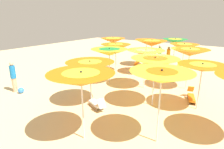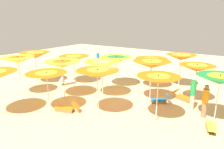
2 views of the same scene
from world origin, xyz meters
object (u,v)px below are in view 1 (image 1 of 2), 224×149
Objects in this scene: beach_umbrella_11 at (184,47)px; beachgoer_1 at (159,56)px; beach_umbrella_5 at (147,42)px; beach_umbrella_0 at (113,40)px; beach_umbrella_10 at (175,41)px; beach_umbrella_7 at (146,53)px; beach_umbrella_6 at (152,43)px; beachgoer_0 at (13,76)px; beach_umbrella_8 at (155,62)px; beach_umbrella_9 at (161,77)px; beach_umbrella_3 at (90,65)px; beach_umbrella_12 at (190,52)px; lounger_0 at (141,65)px; beach_umbrella_13 at (202,68)px; beach_ball at (21,90)px; beach_umbrella_1 at (116,47)px; beach_umbrella_4 at (81,79)px; lounger_2 at (191,97)px; beachgoer_2 at (168,56)px; beach_umbrella_2 at (109,52)px; lounger_4 at (150,69)px; lounger_1 at (184,65)px; lounger_3 at (97,104)px.

beach_umbrella_11 is 2.66m from beachgoer_1.
beach_umbrella_5 reaches higher than beachgoer_1.
beach_umbrella_0 is 1.03× the size of beach_umbrella_10.
beach_umbrella_7 reaches higher than beachgoer_1.
beach_umbrella_6 reaches higher than beachgoer_0.
beach_umbrella_9 is at bearing -63.71° from beach_umbrella_8.
beach_umbrella_3 is 0.93× the size of beach_umbrella_12.
lounger_0 is at bearing 174.26° from beach_umbrella_11.
beach_umbrella_13 is (1.83, 0.80, -0.16)m from beach_umbrella_8.
beach_umbrella_7 is at bearing -87.36° from beach_umbrella_10.
beach_ball is at bearing -157.34° from beach_umbrella_8.
beach_umbrella_8 reaches higher than beach_ball.
beach_umbrella_4 is at bearing -63.84° from beach_umbrella_1.
beach_umbrella_13 is 1.96m from lounger_2.
beachgoer_2 is at bearing 104.19° from beach_umbrella_8.
beach_umbrella_6 is (1.37, 3.21, 0.29)m from beach_umbrella_2.
lounger_0 is 9.64m from beachgoer_0.
lounger_0 is at bearing -157.53° from lounger_4.
beach_umbrella_6 is at bearing 59.77° from beach_ball.
lounger_1 is 3.38m from lounger_4.
beach_umbrella_4 is 1.30× the size of beachgoer_1.
beach_umbrella_9 is at bearing 85.42° from lounger_1.
lounger_3 is 5.22m from beachgoer_0.
beach_umbrella_9 is (2.14, 1.26, 0.13)m from beach_umbrella_4.
beach_umbrella_0 is 0.95× the size of beach_umbrella_9.
beach_umbrella_2 is 7.49m from lounger_1.
beach_umbrella_0 is 8.45m from lounger_2.
beach_umbrella_13 is at bearing 94.09° from lounger_1.
beach_umbrella_12 is at bearing 30.95° from beach_umbrella_7.
beach_umbrella_2 is at bearing -89.99° from beach_umbrella_5.
lounger_3 is (-3.23, 0.77, -2.09)m from beach_umbrella_9.
beach_umbrella_9 is at bearing -126.91° from lounger_0.
beach_umbrella_8 is 7.67m from beachgoer_0.
beach_umbrella_4 is 9.69m from beach_umbrella_11.
beach_umbrella_12 is (4.31, -3.65, 0.09)m from beach_umbrella_5.
beach_umbrella_7 reaches higher than beach_umbrella_13.
beach_umbrella_12 reaches higher than beach_umbrella_7.
lounger_0 is 6.86m from lounger_2.
beach_umbrella_3 is 0.95× the size of beach_umbrella_8.
beach_umbrella_9 reaches higher than beach_umbrella_6.
lounger_2 is 9.05m from beach_ball.
beach_umbrella_9 is (3.78, -1.03, 0.38)m from beach_umbrella_3.
beach_umbrella_11 is at bearing 86.15° from lounger_1.
beach_umbrella_6 is at bearing -64.19° from lounger_3.
beach_umbrella_7 is at bearing -127.96° from lounger_0.
beach_umbrella_11 is at bearing -16.29° from beach_umbrella_5.
beach_umbrella_3 is at bearing -69.86° from lounger_2.
beach_umbrella_7 is 5.91m from beachgoer_2.
beach_umbrella_5 reaches higher than beach_umbrella_2.
beach_umbrella_4 is 11.60m from beachgoer_2.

